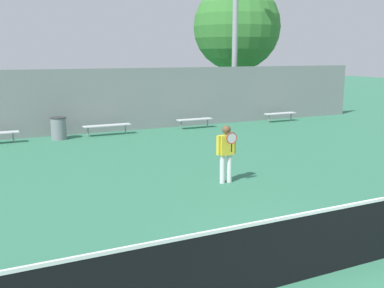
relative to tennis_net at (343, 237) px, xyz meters
The scene contains 10 objects.
ground_plane 0.56m from the tennis_net, ahead, with size 100.00×100.00×0.00m, color #337556.
tennis_net is the anchor object (origin of this frame).
tennis_player 5.23m from the tennis_net, 80.48° to the left, with size 0.59×0.41×1.57m.
bench_courtside_near 13.64m from the tennis_net, 90.27° to the left, with size 2.03×0.40×0.45m.
bench_courtside_far 14.25m from the tennis_net, 73.23° to the left, with size 1.71×0.40×0.45m.
bench_adjacent_court 16.36m from the tennis_net, 56.53° to the left, with size 1.76×0.40×0.45m.
light_pole_near_left 17.95m from the tennis_net, 64.65° to the left, with size 0.90×0.60×10.91m.
trash_bin 13.75m from the tennis_net, 98.71° to the left, with size 0.65×0.65×0.91m.
back_fence 14.51m from the tennis_net, 90.00° to the left, with size 28.18×0.06×2.81m.
tree_green_broad 22.98m from the tennis_net, 62.93° to the left, with size 5.50×5.50×7.86m.
Camera 1 is at (-5.08, -4.97, 3.41)m, focal length 42.00 mm.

